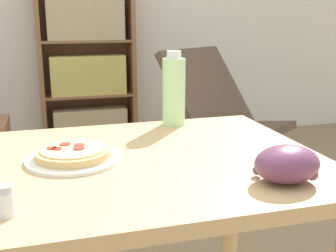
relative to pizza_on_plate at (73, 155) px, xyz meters
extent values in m
cube|color=tan|center=(0.13, -0.03, -0.03)|extent=(1.04, 0.76, 0.03)
cylinder|color=tan|center=(0.59, 0.29, -0.40)|extent=(0.06, 0.06, 0.70)
cylinder|color=white|center=(0.00, 0.00, -0.01)|extent=(0.25, 0.25, 0.01)
cylinder|color=#DBB26B|center=(0.00, 0.00, 0.01)|extent=(0.20, 0.20, 0.02)
cylinder|color=#EACC7A|center=(0.00, 0.00, 0.02)|extent=(0.17, 0.17, 0.00)
cylinder|color=#A83328|center=(-0.02, 0.04, 0.02)|extent=(0.03, 0.03, 0.00)
cylinder|color=#A83328|center=(-0.04, 0.00, 0.02)|extent=(0.02, 0.02, 0.00)
cylinder|color=#A83328|center=(0.02, 0.02, 0.02)|extent=(0.03, 0.03, 0.00)
cylinder|color=#A83328|center=(0.01, -0.01, 0.02)|extent=(0.03, 0.03, 0.00)
cylinder|color=#A83328|center=(-0.05, 0.01, 0.02)|extent=(0.03, 0.03, 0.00)
ellipsoid|color=#6B3856|center=(0.45, -0.28, 0.03)|extent=(0.15, 0.12, 0.09)
sphere|color=#6B3856|center=(0.49, -0.31, 0.03)|extent=(0.02, 0.02, 0.02)
sphere|color=#6B3856|center=(0.45, -0.23, 0.01)|extent=(0.02, 0.02, 0.02)
sphere|color=#6B3856|center=(0.41, -0.27, 0.03)|extent=(0.03, 0.03, 0.03)
sphere|color=#6B3856|center=(0.44, -0.31, 0.01)|extent=(0.02, 0.02, 0.02)
sphere|color=#6B3856|center=(0.48, -0.30, 0.03)|extent=(0.03, 0.03, 0.03)
sphere|color=#6B3856|center=(0.48, -0.25, 0.00)|extent=(0.03, 0.03, 0.03)
sphere|color=#6B3856|center=(0.50, -0.28, 0.01)|extent=(0.03, 0.03, 0.03)
sphere|color=#6B3856|center=(0.46, -0.25, 0.01)|extent=(0.02, 0.02, 0.02)
sphere|color=#6B3856|center=(0.48, -0.23, 0.00)|extent=(0.03, 0.03, 0.03)
sphere|color=#6B3856|center=(0.50, -0.31, 0.01)|extent=(0.03, 0.03, 0.03)
sphere|color=#6B3856|center=(0.41, -0.23, 0.00)|extent=(0.02, 0.02, 0.02)
cylinder|color=#B7EAA3|center=(0.36, 0.29, 0.10)|extent=(0.08, 0.08, 0.23)
cylinder|color=white|center=(0.36, 0.29, 0.23)|extent=(0.05, 0.05, 0.03)
cylinder|color=white|center=(-0.14, -0.29, 0.01)|extent=(0.04, 0.04, 0.05)
cylinder|color=#B7B7BC|center=(-0.14, -0.29, 0.04)|extent=(0.03, 0.03, 0.01)
cube|color=slate|center=(1.11, 1.39, -0.70)|extent=(0.78, 0.77, 0.10)
cube|color=brown|center=(1.11, 1.32, -0.39)|extent=(0.79, 0.75, 0.14)
cube|color=brown|center=(0.99, 1.58, -0.14)|extent=(0.74, 0.67, 0.55)
cube|color=brown|center=(-0.09, 2.43, -0.07)|extent=(0.04, 0.27, 1.36)
cube|color=brown|center=(0.64, 2.43, -0.07)|extent=(0.04, 0.27, 1.36)
cube|color=brown|center=(0.27, 2.56, -0.07)|extent=(0.77, 0.01, 1.36)
cube|color=brown|center=(0.27, 2.43, -0.73)|extent=(0.70, 0.26, 0.02)
cube|color=tan|center=(0.27, 2.41, -0.56)|extent=(0.60, 0.19, 0.32)
cube|color=brown|center=(0.27, 2.43, -0.29)|extent=(0.70, 0.26, 0.02)
cube|color=#CCBC5B|center=(0.27, 2.41, -0.12)|extent=(0.60, 0.19, 0.32)
cube|color=brown|center=(0.27, 2.43, 0.15)|extent=(0.70, 0.26, 0.02)
cube|color=tan|center=(0.27, 2.41, 0.32)|extent=(0.60, 0.19, 0.32)
camera|label=1|loc=(-0.05, -1.06, 0.35)|focal=45.00mm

